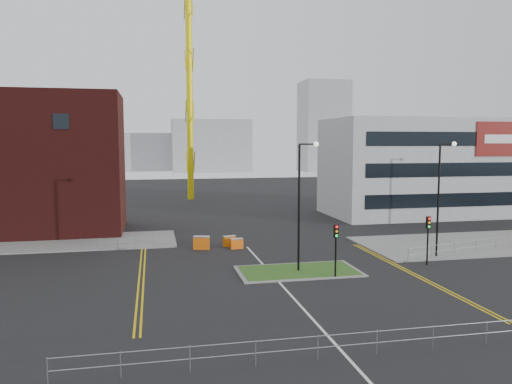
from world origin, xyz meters
TOP-DOWN VIEW (x-y plane):
  - ground at (0.00, 0.00)m, footprint 200.00×200.00m
  - pavement_left at (-20.00, 22.00)m, footprint 28.00×8.00m
  - pavement_right at (22.00, 14.00)m, footprint 24.00×10.00m
  - island_kerb at (2.00, 8.00)m, footprint 8.60×4.60m
  - grass_island at (2.00, 8.00)m, footprint 8.00×4.00m
  - office_block at (26.01, 31.97)m, footprint 25.00×12.20m
  - tower_crane at (3.23, 52.86)m, footprint 49.42×21.02m
  - streetlamp_island at (2.22, 8.00)m, footprint 1.46×0.36m
  - streetlamp_right_near at (14.22, 10.00)m, footprint 1.46×0.36m
  - traffic_light_island at (4.00, 5.98)m, footprint 0.28×0.33m
  - traffic_light_right at (12.00, 7.98)m, footprint 0.28×0.33m
  - railing_front at (0.00, -6.00)m, footprint 24.05×0.05m
  - railing_left at (-11.00, 18.00)m, footprint 6.05×0.05m
  - railing_right at (20.50, 11.50)m, footprint 19.05×5.05m
  - centre_line at (0.00, 2.00)m, footprint 0.15×30.00m
  - yellow_left_a at (-9.00, 10.00)m, footprint 0.12×24.00m
  - yellow_left_b at (-8.70, 10.00)m, footprint 0.12×24.00m
  - yellow_right_a at (9.50, 6.00)m, footprint 0.12×20.00m
  - yellow_right_b at (9.80, 6.00)m, footprint 0.12×20.00m
  - skyline_a at (-40.00, 120.00)m, footprint 18.00×12.00m
  - skyline_b at (10.00, 130.00)m, footprint 24.00×12.00m
  - skyline_c at (45.00, 125.00)m, footprint 14.00×12.00m
  - skyline_d at (-8.00, 140.00)m, footprint 30.00×12.00m
  - barrier_left at (-1.46, 17.56)m, footprint 1.17×0.66m
  - barrier_mid at (-4.00, 16.83)m, footprint 1.43×0.76m
  - barrier_right at (-1.00, 16.42)m, footprint 1.10×0.46m

SIDE VIEW (x-z plane):
  - ground at x=0.00m, z-range 0.00..0.00m
  - centre_line at x=0.00m, z-range 0.00..0.01m
  - yellow_left_a at x=-9.00m, z-range 0.00..0.01m
  - yellow_left_b at x=-8.70m, z-range 0.00..0.01m
  - yellow_right_a at x=9.50m, z-range 0.00..0.01m
  - yellow_right_b at x=9.80m, z-range 0.00..0.01m
  - island_kerb at x=2.00m, z-range 0.00..0.08m
  - pavement_left at x=-20.00m, z-range 0.00..0.12m
  - pavement_right at x=22.00m, z-range 0.00..0.12m
  - grass_island at x=2.00m, z-range 0.00..0.12m
  - barrier_right at x=-1.00m, z-range 0.04..0.94m
  - barrier_left at x=-1.46m, z-range 0.04..0.98m
  - barrier_mid at x=-4.00m, z-range 0.05..1.19m
  - railing_left at x=-11.00m, z-range 0.19..1.29m
  - railing_right at x=20.50m, z-range 0.23..1.33m
  - railing_front at x=0.00m, z-range 0.23..1.33m
  - traffic_light_island at x=4.00m, z-range 0.74..4.39m
  - traffic_light_right at x=12.00m, z-range 0.74..4.39m
  - streetlamp_island at x=2.22m, z-range 0.82..10.00m
  - streetlamp_right_near at x=14.22m, z-range 0.82..10.00m
  - skyline_d at x=-8.00m, z-range 0.00..12.00m
  - office_block at x=26.01m, z-range 0.00..12.00m
  - skyline_b at x=10.00m, z-range 0.00..16.00m
  - skyline_a at x=-40.00m, z-range 0.00..22.00m
  - skyline_c at x=45.00m, z-range 0.00..28.00m
  - tower_crane at x=3.23m, z-range 7.52..47.57m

